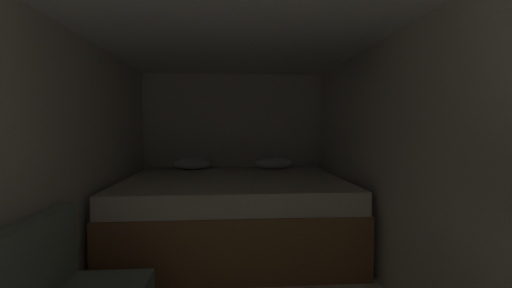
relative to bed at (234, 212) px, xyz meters
The scene contains 5 objects.
wall_back 1.22m from the bed, 90.00° to the left, with size 2.62×0.05×2.11m, color beige.
wall_left 2.05m from the bed, 131.29° to the right, with size 0.05×4.93×2.11m, color beige.
wall_right 2.05m from the bed, 48.71° to the right, with size 0.05×4.93×2.11m, color beige.
ceiling_slab 2.27m from the bed, 90.00° to the right, with size 2.62×4.93×0.05m, color white.
bed is the anchor object (origin of this frame).
Camera 1 is at (-0.03, -0.48, 1.36)m, focal length 23.12 mm.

